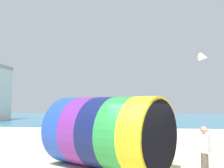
% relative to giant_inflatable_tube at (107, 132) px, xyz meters
% --- Properties ---
extents(sea, '(120.00, 40.00, 0.10)m').
position_rel_giant_inflatable_tube_xyz_m(sea, '(1.40, 36.45, -1.33)').
color(sea, teal).
rests_on(sea, ground).
extents(giant_inflatable_tube, '(5.38, 4.77, 2.77)m').
position_rel_giant_inflatable_tube_xyz_m(giant_inflatable_tube, '(0.00, 0.00, 0.00)').
color(giant_inflatable_tube, blue).
rests_on(giant_inflatable_tube, ground).
extents(kite_handler, '(0.42, 0.40, 1.74)m').
position_rel_giant_inflatable_tube_xyz_m(kite_handler, '(3.40, -1.02, -0.49)').
color(kite_handler, '#726651').
rests_on(kite_handler, ground).
extents(kite_white_delta, '(1.08, 1.08, 1.35)m').
position_rel_giant_inflatable_tube_xyz_m(kite_white_delta, '(6.65, 10.97, 4.93)').
color(kite_white_delta, white).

